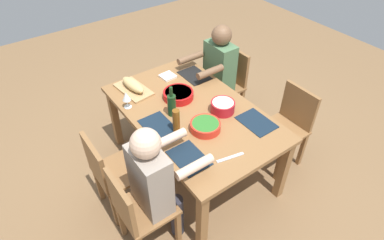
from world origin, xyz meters
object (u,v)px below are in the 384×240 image
diner_near_right (156,180)px  serving_bowl_fruit (178,94)px  cutting_board (134,89)px  napkin_stack (168,76)px  chair_far_right (288,123)px  chair_near_center (111,171)px  chair_far_left (228,81)px  serving_bowl_pasta (223,106)px  serving_bowl_greens (205,126)px  bread_loaf (133,85)px  wine_glass (126,97)px  chair_near_right (137,209)px  beer_bottle (176,121)px  dining_table (192,118)px  diner_far_left (216,70)px  wine_bottle (172,105)px

diner_near_right → serving_bowl_fruit: diner_near_right is taller
cutting_board → napkin_stack: (-0.00, 0.39, 0.00)m
chair_far_right → chair_near_center: same height
cutting_board → chair_far_left: bearing=83.2°
chair_far_left → cutting_board: bearing=-96.8°
chair_far_left → napkin_stack: 0.78m
serving_bowl_fruit → serving_bowl_pasta: (0.39, 0.21, 0.02)m
chair_near_center → serving_bowl_greens: (0.27, 0.78, 0.30)m
bread_loaf → wine_glass: 0.27m
chair_near_right → beer_bottle: beer_bottle is taller
beer_bottle → wine_glass: beer_bottle is taller
serving_bowl_pasta → bread_loaf: (-0.75, -0.50, 0.01)m
chair_far_left → bread_loaf: size_ratio=2.66×
dining_table → serving_bowl_greens: serving_bowl_greens is taller
diner_far_left → cutting_board: 0.94m
bread_loaf → napkin_stack: bread_loaf is taller
diner_near_right → beer_bottle: 0.52m
chair_far_left → diner_near_right: 1.76m
wine_bottle → chair_far_left: bearing=111.3°
dining_table → serving_bowl_pasta: bearing=53.3°
diner_far_left → beer_bottle: size_ratio=5.45×
serving_bowl_fruit → wine_glass: bearing=-108.5°
chair_near_right → cutting_board: size_ratio=2.12×
chair_far_left → napkin_stack: chair_far_left is taller
diner_far_left → cutting_board: (-0.13, -0.93, 0.05)m
cutting_board → dining_table: bearing=25.4°
chair_near_center → cutting_board: 0.85m
serving_bowl_greens → serving_bowl_pasta: bearing=111.0°
bread_loaf → chair_near_right: bearing=-28.2°
dining_table → chair_far_left: 0.97m
serving_bowl_pasta → bread_loaf: size_ratio=0.67×
diner_near_right → wine_bottle: size_ratio=4.14×
chair_far_right → napkin_stack: chair_far_right is taller
chair_near_center → bread_loaf: size_ratio=2.66×
serving_bowl_pasta → diner_near_right: bearing=-71.5°
cutting_board → diner_far_left: bearing=81.9°
dining_table → serving_bowl_fruit: 0.26m
bread_loaf → napkin_stack: 0.40m
diner_far_left → serving_bowl_greens: (0.72, -0.71, 0.08)m
chair_near_right → beer_bottle: bearing=118.3°
chair_far_left → chair_near_right: (0.91, -1.68, 0.00)m
wine_bottle → cutting_board: bearing=-168.6°
serving_bowl_greens → beer_bottle: beer_bottle is taller
serving_bowl_pasta → bread_loaf: bearing=-146.5°
serving_bowl_greens → chair_far_right: bearing=78.2°
diner_near_right → bread_loaf: size_ratio=3.75×
serving_bowl_greens → wine_glass: wine_glass is taller
serving_bowl_pasta → wine_bottle: size_ratio=0.74×
wine_bottle → wine_glass: (-0.32, -0.27, 0.01)m
diner_near_right → bread_loaf: 1.11m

